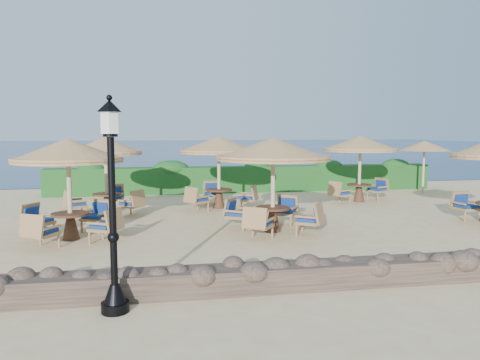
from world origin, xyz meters
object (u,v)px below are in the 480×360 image
cafe_set_0 (69,170)px  cafe_set_4 (219,156)px  cafe_set_1 (273,164)px  cafe_set_5 (360,151)px  extra_parasol (424,146)px  lamp_post (113,215)px  cafe_set_3 (106,161)px

cafe_set_0 → cafe_set_4: same height
cafe_set_1 → cafe_set_5: size_ratio=1.09×
cafe_set_1 → cafe_set_4: bearing=102.6°
extra_parasol → cafe_set_5: size_ratio=0.81×
extra_parasol → lamp_post: bearing=-136.4°
lamp_post → cafe_set_1: (3.88, 5.31, 0.37)m
cafe_set_0 → cafe_set_3: (0.54, 3.80, -0.01)m
cafe_set_4 → cafe_set_5: 5.80m
cafe_set_0 → cafe_set_1: (5.45, 0.01, 0.09)m
cafe_set_3 → cafe_set_4: size_ratio=0.96×
cafe_set_0 → cafe_set_5: same height
cafe_set_5 → cafe_set_4: bearing=-174.2°
cafe_set_0 → cafe_set_1: size_ratio=0.88×
cafe_set_1 → cafe_set_4: (-0.96, 4.31, 0.01)m
extra_parasol → cafe_set_1: (-8.72, -6.69, -0.25)m
extra_parasol → cafe_set_0: (-14.17, -6.70, -0.34)m
cafe_set_1 → cafe_set_4: size_ratio=1.12×
cafe_set_3 → cafe_set_5: (9.72, 1.10, 0.21)m
extra_parasol → cafe_set_4: 9.97m
cafe_set_0 → cafe_set_3: 3.84m
cafe_set_0 → cafe_set_5: 11.37m
lamp_post → cafe_set_3: lamp_post is taller
cafe_set_4 → cafe_set_0: bearing=-136.2°
cafe_set_4 → cafe_set_3: bearing=-172.6°
cafe_set_4 → extra_parasol: bearing=13.9°
cafe_set_0 → extra_parasol: bearing=25.3°
lamp_post → cafe_set_5: 13.41m
lamp_post → cafe_set_3: 9.16m
lamp_post → cafe_set_4: size_ratio=1.15×
lamp_post → cafe_set_4: 10.05m
cafe_set_1 → cafe_set_3: size_ratio=1.17×
cafe_set_0 → cafe_set_3: same height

